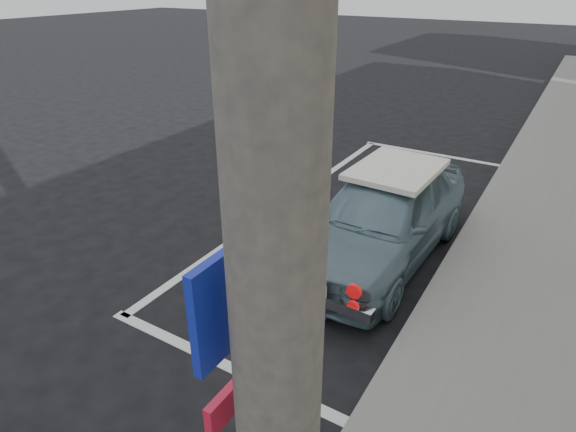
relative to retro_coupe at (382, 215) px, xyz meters
The scene contains 7 objects.
ground 2.42m from the retro_coupe, 114.80° to the right, with size 80.00×80.00×0.00m, color black.
sidewalk 2.28m from the retro_coupe, ahead, with size 2.80×40.00×0.15m, color slate.
pline_rear 2.74m from the retro_coupe, 100.46° to the right, with size 3.00×0.12×0.01m, color silver.
pline_front 4.43m from the retro_coupe, 96.36° to the left, with size 3.00×0.12×0.01m, color silver.
pline_side 2.16m from the retro_coupe, 155.34° to the left, with size 0.12×7.00×0.01m, color silver.
retro_coupe is the anchor object (origin of this frame).
cat 1.59m from the retro_coupe, 91.89° to the right, with size 0.32×0.55×0.29m.
Camera 1 is at (2.78, -3.14, 3.32)m, focal length 30.00 mm.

